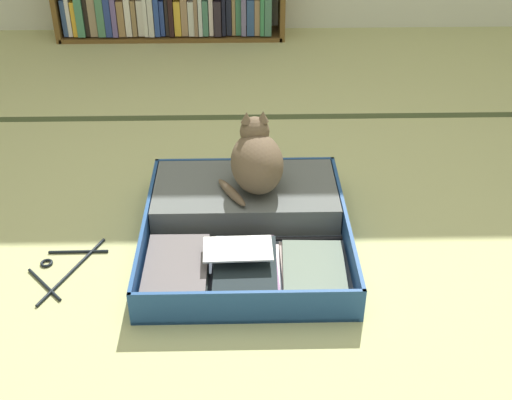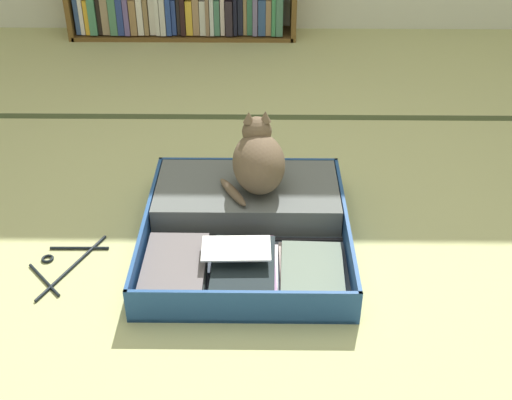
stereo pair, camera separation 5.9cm
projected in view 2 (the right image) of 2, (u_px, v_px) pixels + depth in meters
The scene contains 5 objects.
ground_plane at pixel (273, 277), 2.09m from camera, with size 10.00×10.00×0.00m, color #B6B979.
tatami_border at pixel (270, 117), 3.05m from camera, with size 4.80×0.05×0.00m.
open_suitcase at pixel (244, 221), 2.26m from camera, with size 0.68×0.77×0.12m.
black_cat at pixel (258, 160), 2.26m from camera, with size 0.25×0.28×0.27m.
clothes_hanger at pixel (64, 264), 2.13m from camera, with size 0.24×0.34×0.01m.
Camera 2 is at (-0.04, -1.61, 1.36)m, focal length 45.89 mm.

